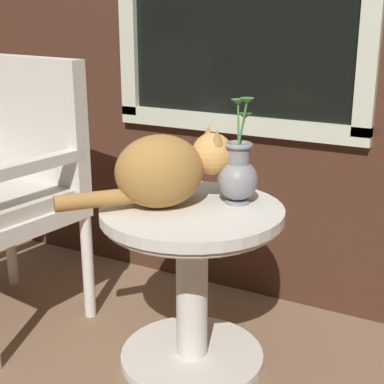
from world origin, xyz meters
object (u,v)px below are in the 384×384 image
Objects in this scene: wicker_chair at (8,181)px; cat at (165,169)px; wicker_side_table at (192,261)px; pewter_vase_with_ivy at (238,173)px.

cat is at bearing 0.87° from wicker_chair.
cat is at bearing -163.59° from wicker_side_table.
wicker_side_table is at bearing -135.45° from pewter_vase_with_ivy.
pewter_vase_with_ivy is at bearing 34.51° from cat.
cat is (0.67, 0.01, 0.13)m from wicker_chair.
wicker_chair is (-0.75, -0.03, 0.18)m from wicker_side_table.
wicker_side_table is at bearing 2.61° from wicker_chair.
pewter_vase_with_ivy is (0.19, 0.13, -0.02)m from cat.
wicker_side_table is 1.73× the size of pewter_vase_with_ivy.
cat is 0.23m from pewter_vase_with_ivy.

